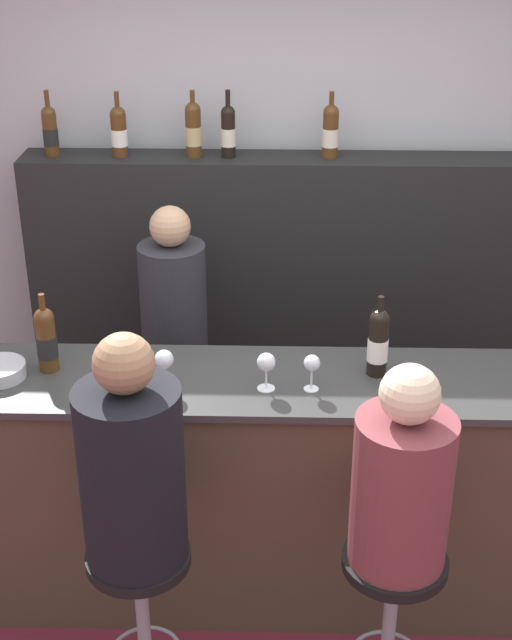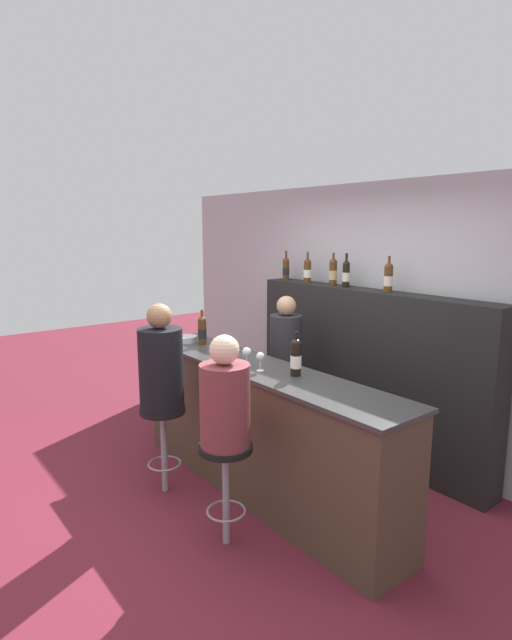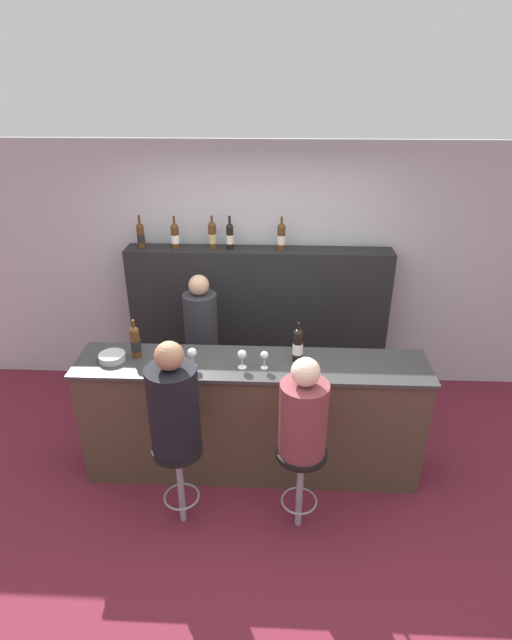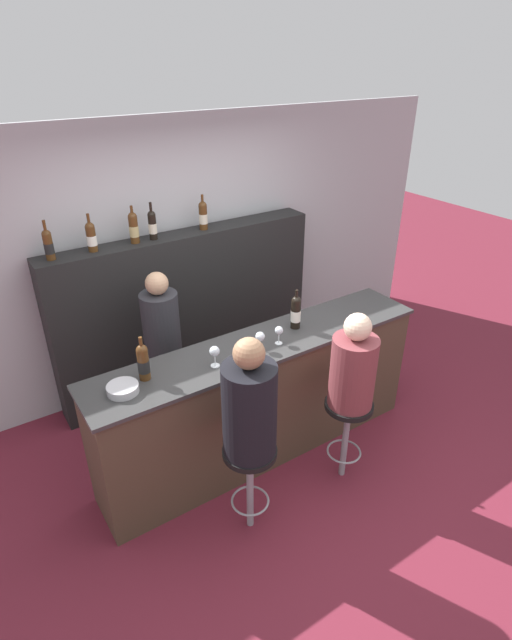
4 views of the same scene
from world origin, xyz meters
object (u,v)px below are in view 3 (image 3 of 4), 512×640
wine_bottle_counter_1 (298,345)px  wine_bottle_backbar_3 (230,236)px  wine_glass_0 (192,353)px  bar_stool_left (179,464)px  guest_seated_left (174,405)px  wine_glass_2 (264,356)px  metal_bowl (112,357)px  bartender (203,355)px  wine_bottle_backbar_1 (175,236)px  wine_bottle_counter_0 (135,342)px  guest_seated_right (303,414)px  wine_glass_1 (242,355)px  wine_bottle_backbar_0 (141,235)px  wine_bottle_backbar_4 (281,236)px  wine_bottle_backbar_2 (212,235)px  bar_stool_right (301,468)px

wine_bottle_counter_1 → wine_bottle_backbar_3: 1.49m
wine_glass_0 → bar_stool_left: size_ratio=0.22×
wine_glass_0 → guest_seated_left: bearing=-95.4°
wine_glass_2 → wine_bottle_counter_1: bearing=26.6°
metal_bowl → bartender: bearing=51.2°
wine_bottle_backbar_1 → wine_bottle_backbar_3: wine_bottle_backbar_3 is taller
wine_bottle_counter_0 → guest_seated_right: 1.49m
guest_seated_right → wine_glass_1: bearing=131.0°
wine_bottle_backbar_0 → wine_bottle_backbar_3: 0.88m
metal_bowl → guest_seated_right: (1.51, -0.59, -0.06)m
wine_bottle_counter_1 → wine_bottle_backbar_3: (-0.64, 1.25, 0.50)m
wine_glass_2 → wine_bottle_backbar_4: bearing=85.1°
bartender → wine_bottle_backbar_3: bearing=67.3°
wine_bottle_backbar_4 → wine_glass_0: bearing=-116.2°
wine_glass_2 → guest_seated_right: 0.62m
wine_glass_0 → wine_bottle_counter_0: bearing=164.7°
wine_bottle_backbar_2 → wine_bottle_backbar_4: bearing=0.0°
guest_seated_right → bar_stool_right: bearing=-90.0°
wine_bottle_backbar_2 → wine_bottle_counter_0: bearing=-111.2°
wine_glass_1 → wine_bottle_counter_1: bearing=16.8°
wine_bottle_backbar_3 → wine_glass_0: bearing=-97.3°
guest_seated_right → bar_stool_left: bearing=-180.0°
wine_bottle_backbar_4 → bar_stool_right: size_ratio=0.45×
wine_glass_2 → bar_stool_right: size_ratio=0.20×
wine_bottle_backbar_2 → wine_glass_1: size_ratio=2.13×
wine_bottle_counter_0 → bar_stool_left: (0.43, -0.66, -0.65)m
guest_seated_right → wine_bottle_backbar_2: bearing=113.8°
metal_bowl → guest_seated_left: size_ratio=0.25×
guest_seated_left → wine_glass_2: bearing=40.9°
wine_bottle_backbar_1 → wine_bottle_backbar_4: size_ratio=0.98×
wine_bottle_backbar_4 → guest_seated_left: size_ratio=0.38×
wine_bottle_backbar_1 → wine_glass_2: 1.74m
wine_glass_0 → bar_stool_right: (0.85, -0.53, -0.63)m
wine_bottle_backbar_4 → bartender: (-0.74, -0.56, -1.02)m
wine_bottle_backbar_3 → bar_stool_left: (-0.23, -1.90, -1.16)m
wine_glass_0 → wine_glass_1: size_ratio=1.05×
metal_bowl → bar_stool_left: metal_bowl is taller
bar_stool_left → wine_bottle_backbar_1: bearing=99.3°
wine_bottle_backbar_1 → wine_glass_2: bearing=-56.2°
wine_bottle_counter_1 → wine_bottle_backbar_4: size_ratio=1.03×
wine_bottle_backbar_3 → guest_seated_right: (0.67, -1.90, -0.68)m
wine_bottle_counter_1 → bartender: bartender is taller
bar_stool_right → guest_seated_right: (0.00, 0.00, 0.48)m
guest_seated_left → bartender: bearing=90.4°
wine_bottle_backbar_4 → bartender: bearing=-142.6°
wine_bottle_backbar_1 → guest_seated_left: bearing=-80.7°
bar_stool_right → wine_bottle_counter_0: bearing=153.6°
wine_bottle_backbar_0 → bartender: bearing=-41.2°
wine_bottle_backbar_2 → guest_seated_left: size_ratio=0.38×
bar_stool_right → wine_bottle_backbar_1: bearing=122.4°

